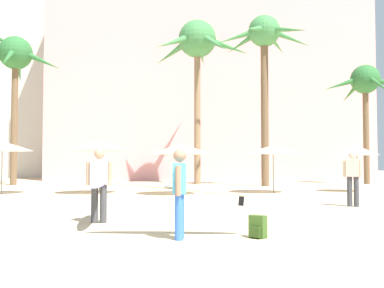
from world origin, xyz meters
The scene contains 16 objects.
ground centered at (0.00, 0.00, 0.00)m, with size 120.00×120.00×0.00m, color beige.
hotel_pink centered at (3.81, 31.05, 8.65)m, with size 25.81×10.03×17.30m, color pink.
palm_tree_far_left centered at (12.77, 20.00, 6.31)m, with size 5.84×5.54×7.67m.
palm_tree_left centered at (-9.35, 20.56, 7.62)m, with size 5.94×5.74×9.18m.
palm_tree_center centered at (1.99, 20.75, 8.87)m, with size 6.42×6.63×10.56m.
palm_tree_right centered at (5.73, 18.18, 8.30)m, with size 5.76×4.96×10.09m.
cafe_umbrella_0 centered at (-7.34, 13.03, 2.11)m, with size 2.64×2.64×2.32m.
cafe_umbrella_1 centered at (4.80, 12.94, 1.98)m, with size 2.59×2.59×2.19m.
cafe_umbrella_2 centered at (-3.18, 13.03, 2.16)m, with size 2.79×2.79×2.38m.
cafe_umbrella_3 centered at (0.50, 12.18, 1.98)m, with size 2.69×2.69×2.21m.
cafe_umbrella_4 centered at (8.93, 13.29, 1.95)m, with size 2.05×2.05×2.18m.
beach_towel centered at (2.51, 1.25, 0.01)m, with size 1.97×0.93×0.01m, color white.
backpack centered at (1.40, 1.54, 0.20)m, with size 0.35×0.35×0.42m.
person_far_left centered at (-0.05, 1.67, 0.90)m, with size 3.03×0.90×1.65m.
person_mid_right centered at (-1.82, 3.64, 0.93)m, with size 0.60×2.71×1.72m.
person_far_right centered at (5.69, 6.81, 0.97)m, with size 0.58×0.38×1.76m.
Camera 1 is at (-0.42, -6.29, 1.41)m, focal length 39.88 mm.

